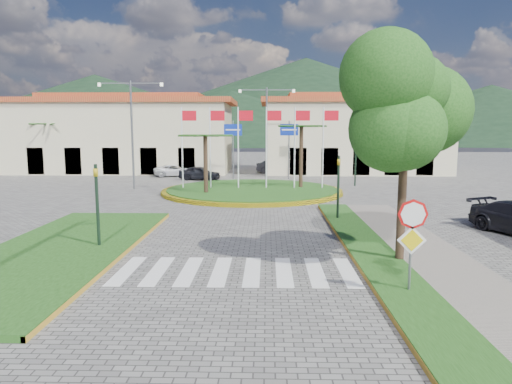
{
  "coord_description": "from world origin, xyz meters",
  "views": [
    {
      "loc": [
        1.06,
        -9.92,
        4.47
      ],
      "look_at": [
        0.62,
        8.0,
        1.99
      ],
      "focal_mm": 32.0,
      "sensor_mm": 36.0,
      "label": 1
    }
  ],
  "objects_px": {
    "deciduous_tree": "(406,107)",
    "white_van": "(175,170)",
    "car_dark_a": "(200,173)",
    "roundabout_island": "(252,190)",
    "stop_sign": "(412,231)",
    "car_dark_b": "(276,167)"
  },
  "relations": [
    {
      "from": "deciduous_tree",
      "to": "car_dark_b",
      "type": "relative_size",
      "value": 1.66
    },
    {
      "from": "car_dark_b",
      "to": "deciduous_tree",
      "type": "bearing_deg",
      "value": -172.58
    },
    {
      "from": "car_dark_a",
      "to": "roundabout_island",
      "type": "bearing_deg",
      "value": -140.67
    },
    {
      "from": "deciduous_tree",
      "to": "white_van",
      "type": "height_order",
      "value": "deciduous_tree"
    },
    {
      "from": "deciduous_tree",
      "to": "roundabout_island",
      "type": "bearing_deg",
      "value": 107.91
    },
    {
      "from": "deciduous_tree",
      "to": "white_van",
      "type": "distance_m",
      "value": 31.45
    },
    {
      "from": "roundabout_island",
      "to": "car_dark_b",
      "type": "distance_m",
      "value": 14.64
    },
    {
      "from": "stop_sign",
      "to": "car_dark_b",
      "type": "distance_m",
      "value": 34.67
    },
    {
      "from": "roundabout_island",
      "to": "white_van",
      "type": "relative_size",
      "value": 3.22
    },
    {
      "from": "roundabout_island",
      "to": "stop_sign",
      "type": "relative_size",
      "value": 4.79
    },
    {
      "from": "deciduous_tree",
      "to": "white_van",
      "type": "bearing_deg",
      "value": 115.2
    },
    {
      "from": "deciduous_tree",
      "to": "car_dark_a",
      "type": "xyz_separation_m",
      "value": [
        -10.39,
        25.0,
        -4.56
      ]
    },
    {
      "from": "white_van",
      "to": "car_dark_a",
      "type": "bearing_deg",
      "value": -158.25
    },
    {
      "from": "stop_sign",
      "to": "car_dark_b",
      "type": "bearing_deg",
      "value": 94.8
    },
    {
      "from": "deciduous_tree",
      "to": "car_dark_b",
      "type": "bearing_deg",
      "value": 96.34
    },
    {
      "from": "roundabout_island",
      "to": "car_dark_a",
      "type": "xyz_separation_m",
      "value": [
        -4.9,
        8.0,
        0.45
      ]
    },
    {
      "from": "car_dark_a",
      "to": "car_dark_b",
      "type": "bearing_deg",
      "value": -38.84
    },
    {
      "from": "car_dark_a",
      "to": "white_van",
      "type": "bearing_deg",
      "value": 50.04
    },
    {
      "from": "stop_sign",
      "to": "car_dark_b",
      "type": "height_order",
      "value": "stop_sign"
    },
    {
      "from": "roundabout_island",
      "to": "stop_sign",
      "type": "height_order",
      "value": "roundabout_island"
    },
    {
      "from": "white_van",
      "to": "car_dark_b",
      "type": "distance_m",
      "value": 10.31
    },
    {
      "from": "white_van",
      "to": "car_dark_a",
      "type": "xyz_separation_m",
      "value": [
        2.85,
        -3.15,
        0.07
      ]
    }
  ]
}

